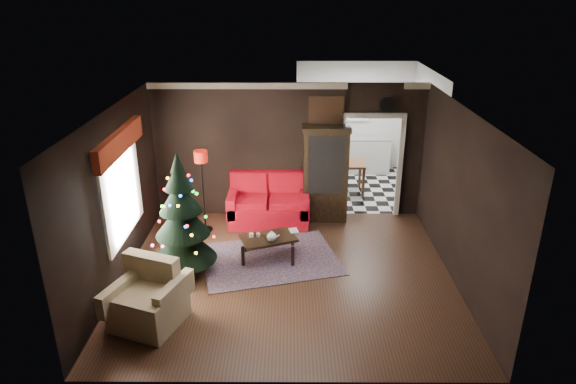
{
  "coord_description": "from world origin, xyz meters",
  "views": [
    {
      "loc": [
        0.04,
        -7.39,
        4.53
      ],
      "look_at": [
        0.0,
        0.9,
        1.15
      ],
      "focal_mm": 31.56,
      "sensor_mm": 36.0,
      "label": 1
    }
  ],
  "objects_px": {
    "loveseat": "(269,200)",
    "wall_clock": "(388,104)",
    "coffee_table": "(268,248)",
    "curio_cabinet": "(325,176)",
    "teapot": "(272,237)",
    "floor_lamp": "(203,192)",
    "kitchen_table": "(348,178)",
    "armchair": "(148,296)",
    "christmas_tree": "(182,215)"
  },
  "relations": [
    {
      "from": "curio_cabinet",
      "to": "armchair",
      "type": "xyz_separation_m",
      "value": [
        -2.73,
        -3.59,
        -0.49
      ]
    },
    {
      "from": "coffee_table",
      "to": "wall_clock",
      "type": "xyz_separation_m",
      "value": [
        2.3,
        1.9,
        2.16
      ]
    },
    {
      "from": "loveseat",
      "to": "coffee_table",
      "type": "relative_size",
      "value": 1.82
    },
    {
      "from": "christmas_tree",
      "to": "wall_clock",
      "type": "xyz_separation_m",
      "value": [
        3.69,
        2.33,
        1.33
      ]
    },
    {
      "from": "floor_lamp",
      "to": "teapot",
      "type": "xyz_separation_m",
      "value": [
        1.37,
        -1.3,
        -0.31
      ]
    },
    {
      "from": "christmas_tree",
      "to": "teapot",
      "type": "bearing_deg",
      "value": 10.66
    },
    {
      "from": "floor_lamp",
      "to": "armchair",
      "type": "xyz_separation_m",
      "value": [
        -0.33,
        -3.01,
        -0.37
      ]
    },
    {
      "from": "curio_cabinet",
      "to": "teapot",
      "type": "relative_size",
      "value": 9.96
    },
    {
      "from": "wall_clock",
      "to": "floor_lamp",
      "type": "bearing_deg",
      "value": -168.2
    },
    {
      "from": "curio_cabinet",
      "to": "teapot",
      "type": "xyz_separation_m",
      "value": [
        -1.03,
        -1.88,
        -0.43
      ]
    },
    {
      "from": "christmas_tree",
      "to": "teapot",
      "type": "xyz_separation_m",
      "value": [
        1.46,
        0.27,
        -0.53
      ]
    },
    {
      "from": "curio_cabinet",
      "to": "coffee_table",
      "type": "relative_size",
      "value": 2.03
    },
    {
      "from": "christmas_tree",
      "to": "teapot",
      "type": "relative_size",
      "value": 10.72
    },
    {
      "from": "armchair",
      "to": "wall_clock",
      "type": "bearing_deg",
      "value": 64.56
    },
    {
      "from": "christmas_tree",
      "to": "curio_cabinet",
      "type": "bearing_deg",
      "value": 40.84
    },
    {
      "from": "loveseat",
      "to": "coffee_table",
      "type": "bearing_deg",
      "value": -87.95
    },
    {
      "from": "loveseat",
      "to": "floor_lamp",
      "type": "relative_size",
      "value": 1.03
    },
    {
      "from": "coffee_table",
      "to": "kitchen_table",
      "type": "distance_m",
      "value": 3.61
    },
    {
      "from": "loveseat",
      "to": "christmas_tree",
      "type": "distance_m",
      "value": 2.41
    },
    {
      "from": "armchair",
      "to": "floor_lamp",
      "type": "bearing_deg",
      "value": 104.54
    },
    {
      "from": "christmas_tree",
      "to": "armchair",
      "type": "relative_size",
      "value": 2.19
    },
    {
      "from": "armchair",
      "to": "teapot",
      "type": "height_order",
      "value": "armchair"
    },
    {
      "from": "christmas_tree",
      "to": "floor_lamp",
      "type": "bearing_deg",
      "value": 86.92
    },
    {
      "from": "loveseat",
      "to": "teapot",
      "type": "height_order",
      "value": "loveseat"
    },
    {
      "from": "armchair",
      "to": "loveseat",
      "type": "bearing_deg",
      "value": 85.61
    },
    {
      "from": "curio_cabinet",
      "to": "kitchen_table",
      "type": "bearing_deg",
      "value": 65.56
    },
    {
      "from": "loveseat",
      "to": "armchair",
      "type": "relative_size",
      "value": 1.82
    },
    {
      "from": "wall_clock",
      "to": "curio_cabinet",
      "type": "bearing_deg",
      "value": -171.47
    },
    {
      "from": "coffee_table",
      "to": "kitchen_table",
      "type": "xyz_separation_m",
      "value": [
        1.75,
        3.15,
        0.15
      ]
    },
    {
      "from": "wall_clock",
      "to": "kitchen_table",
      "type": "bearing_deg",
      "value": 113.75
    },
    {
      "from": "floor_lamp",
      "to": "wall_clock",
      "type": "distance_m",
      "value": 3.99
    },
    {
      "from": "curio_cabinet",
      "to": "coffee_table",
      "type": "distance_m",
      "value": 2.17
    },
    {
      "from": "christmas_tree",
      "to": "coffee_table",
      "type": "relative_size",
      "value": 2.18
    },
    {
      "from": "curio_cabinet",
      "to": "armchair",
      "type": "relative_size",
      "value": 2.04
    },
    {
      "from": "wall_clock",
      "to": "armchair",
      "type": "bearing_deg",
      "value": -136.23
    },
    {
      "from": "floor_lamp",
      "to": "loveseat",
      "type": "bearing_deg",
      "value": 15.72
    },
    {
      "from": "kitchen_table",
      "to": "loveseat",
      "type": "bearing_deg",
      "value": -137.49
    },
    {
      "from": "loveseat",
      "to": "wall_clock",
      "type": "xyz_separation_m",
      "value": [
        2.35,
        0.4,
        1.88
      ]
    },
    {
      "from": "teapot",
      "to": "loveseat",
      "type": "bearing_deg",
      "value": 94.15
    },
    {
      "from": "floor_lamp",
      "to": "kitchen_table",
      "type": "distance_m",
      "value": 3.68
    },
    {
      "from": "loveseat",
      "to": "teapot",
      "type": "bearing_deg",
      "value": -85.85
    },
    {
      "from": "curio_cabinet",
      "to": "teapot",
      "type": "bearing_deg",
      "value": -118.76
    },
    {
      "from": "teapot",
      "to": "kitchen_table",
      "type": "bearing_deg",
      "value": 63.07
    },
    {
      "from": "christmas_tree",
      "to": "armchair",
      "type": "xyz_separation_m",
      "value": [
        -0.25,
        -1.44,
        -0.59
      ]
    },
    {
      "from": "curio_cabinet",
      "to": "armchair",
      "type": "bearing_deg",
      "value": -127.3
    },
    {
      "from": "kitchen_table",
      "to": "wall_clock",
      "type": "bearing_deg",
      "value": -66.25
    },
    {
      "from": "curio_cabinet",
      "to": "coffee_table",
      "type": "xyz_separation_m",
      "value": [
        -1.1,
        -1.72,
        -0.73
      ]
    },
    {
      "from": "coffee_table",
      "to": "kitchen_table",
      "type": "relative_size",
      "value": 1.25
    },
    {
      "from": "coffee_table",
      "to": "wall_clock",
      "type": "bearing_deg",
      "value": 39.65
    },
    {
      "from": "armchair",
      "to": "kitchen_table",
      "type": "bearing_deg",
      "value": 76.8
    }
  ]
}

